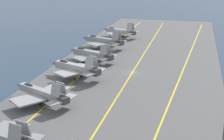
# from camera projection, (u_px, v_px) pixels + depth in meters

# --- Properties ---
(ground_plane) EXTENTS (2000.00, 2000.00, 0.00)m
(ground_plane) POSITION_uv_depth(u_px,v_px,m) (132.00, 74.00, 92.56)
(ground_plane) COLOR navy
(carrier_deck) EXTENTS (182.05, 46.64, 0.40)m
(carrier_deck) POSITION_uv_depth(u_px,v_px,m) (132.00, 73.00, 92.50)
(carrier_deck) COLOR #565659
(carrier_deck) RESTS_ON ground
(deck_stripe_foul_line) EXTENTS (163.47, 11.75, 0.01)m
(deck_stripe_foul_line) POSITION_uv_depth(u_px,v_px,m) (181.00, 76.00, 89.50)
(deck_stripe_foul_line) COLOR yellow
(deck_stripe_foul_line) RESTS_ON carrier_deck
(deck_stripe_centerline) EXTENTS (163.85, 0.36, 0.01)m
(deck_stripe_centerline) POSITION_uv_depth(u_px,v_px,m) (132.00, 73.00, 92.44)
(deck_stripe_centerline) COLOR yellow
(deck_stripe_centerline) RESTS_ON carrier_deck
(deck_stripe_edge_line) EXTENTS (163.83, 3.25, 0.01)m
(deck_stripe_edge_line) POSITION_uv_depth(u_px,v_px,m) (87.00, 69.00, 95.37)
(deck_stripe_edge_line) COLOR yellow
(deck_stripe_edge_line) RESTS_ON carrier_deck
(parked_jet_second) EXTENTS (13.80, 16.01, 5.72)m
(parked_jet_second) POSITION_uv_depth(u_px,v_px,m) (41.00, 93.00, 71.78)
(parked_jet_second) COLOR #93999E
(parked_jet_second) RESTS_ON carrier_deck
(parked_jet_third) EXTENTS (12.06, 15.94, 6.59)m
(parked_jet_third) POSITION_uv_depth(u_px,v_px,m) (75.00, 68.00, 87.28)
(parked_jet_third) COLOR #9EA3A8
(parked_jet_third) RESTS_ON carrier_deck
(parked_jet_fourth) EXTENTS (12.56, 16.36, 5.88)m
(parked_jet_fourth) POSITION_uv_depth(u_px,v_px,m) (91.00, 54.00, 102.25)
(parked_jet_fourth) COLOR gray
(parked_jet_fourth) RESTS_ON carrier_deck
(parked_jet_fifth) EXTENTS (13.07, 16.88, 6.55)m
(parked_jet_fifth) POSITION_uv_depth(u_px,v_px,m) (103.00, 40.00, 118.41)
(parked_jet_fifth) COLOR gray
(parked_jet_fifth) RESTS_ON carrier_deck
(parked_jet_sixth) EXTENTS (12.47, 15.56, 6.32)m
(parked_jet_sixth) POSITION_uv_depth(u_px,v_px,m) (120.00, 31.00, 135.40)
(parked_jet_sixth) COLOR #9EA3A8
(parked_jet_sixth) RESTS_ON carrier_deck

